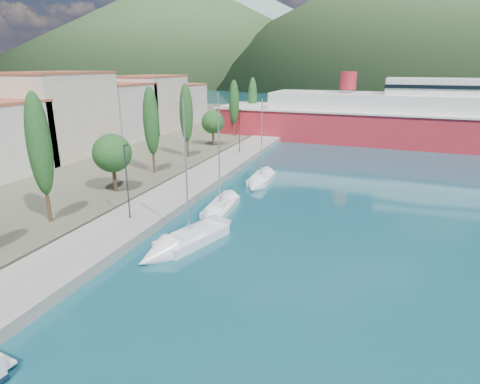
% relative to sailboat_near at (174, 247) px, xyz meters
% --- Properties ---
extents(ground, '(1400.00, 1400.00, 0.00)m').
position_rel_sailboat_near_xyz_m(ground, '(3.50, 110.49, -0.31)').
color(ground, '#154B59').
extents(quay, '(5.00, 88.00, 0.80)m').
position_rel_sailboat_near_xyz_m(quay, '(-5.50, 16.49, 0.09)').
color(quay, gray).
rests_on(quay, ground).
extents(land_strip, '(70.00, 148.00, 0.70)m').
position_rel_sailboat_near_xyz_m(land_strip, '(-43.50, 26.49, 0.04)').
color(land_strip, '#565644').
rests_on(land_strip, ground).
extents(town_buildings, '(9.20, 69.20, 11.30)m').
position_rel_sailboat_near_xyz_m(town_buildings, '(-28.50, 27.40, 5.25)').
color(town_buildings, beige).
rests_on(town_buildings, land_strip).
extents(tree_row, '(3.79, 63.35, 10.32)m').
position_rel_sailboat_near_xyz_m(tree_row, '(-11.34, 21.75, 5.50)').
color(tree_row, '#47301E').
rests_on(tree_row, land_strip).
extents(lamp_posts, '(0.15, 48.16, 6.06)m').
position_rel_sailboat_near_xyz_m(lamp_posts, '(-5.50, 5.40, 3.77)').
color(lamp_posts, '#2D2D33').
rests_on(lamp_posts, quay).
extents(sailboat_near, '(4.82, 8.44, 11.63)m').
position_rel_sailboat_near_xyz_m(sailboat_near, '(0.00, 0.00, 0.00)').
color(sailboat_near, silver).
rests_on(sailboat_near, ground).
extents(sailboat_mid, '(2.69, 8.13, 11.51)m').
position_rel_sailboat_near_xyz_m(sailboat_mid, '(0.24, 7.11, -0.03)').
color(sailboat_mid, silver).
rests_on(sailboat_mid, ground).
extents(sailboat_far, '(2.40, 6.99, 10.19)m').
position_rel_sailboat_near_xyz_m(sailboat_far, '(1.01, 17.73, -0.02)').
color(sailboat_far, silver).
rests_on(sailboat_far, ground).
extents(ferry, '(62.95, 16.00, 12.40)m').
position_rel_sailboat_near_xyz_m(ferry, '(16.19, 50.41, 3.46)').
color(ferry, '#AD202C').
rests_on(ferry, ground).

